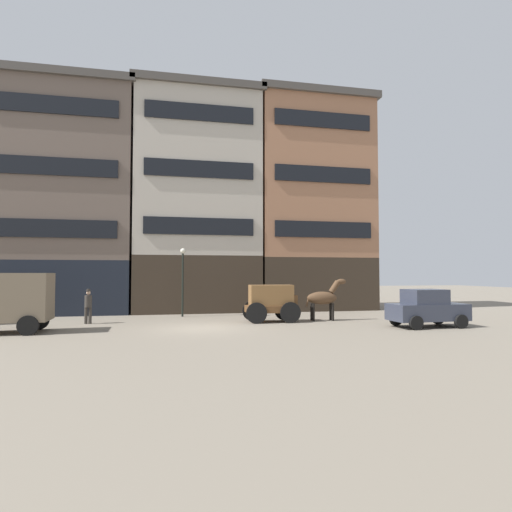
% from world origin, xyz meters
% --- Properties ---
extents(ground_plane, '(120.00, 120.00, 0.00)m').
position_xyz_m(ground_plane, '(0.00, 0.00, 0.00)').
color(ground_plane, slate).
extents(building_far_left, '(9.48, 5.63, 15.25)m').
position_xyz_m(building_far_left, '(-8.47, 9.49, 7.67)').
color(building_far_left, black).
rests_on(building_far_left, ground_plane).
extents(building_center_left, '(8.89, 5.63, 15.45)m').
position_xyz_m(building_center_left, '(0.36, 9.49, 7.77)').
color(building_center_left, '#33281E').
rests_on(building_center_left, ground_plane).
extents(building_center_right, '(8.75, 5.63, 15.64)m').
position_xyz_m(building_center_right, '(8.83, 9.49, 7.87)').
color(building_center_right, '#33281E').
rests_on(building_center_right, ground_plane).
extents(cargo_wagon, '(2.95, 1.60, 1.98)m').
position_xyz_m(cargo_wagon, '(3.90, 1.79, 1.15)').
color(cargo_wagon, brown).
rests_on(cargo_wagon, ground_plane).
extents(draft_horse, '(2.35, 0.66, 2.30)m').
position_xyz_m(draft_horse, '(6.85, 1.79, 1.27)').
color(draft_horse, '#513823').
rests_on(draft_horse, ground_plane).
extents(delivery_truck_near, '(4.43, 2.32, 2.62)m').
position_xyz_m(delivery_truck_near, '(-8.68, 0.00, 1.42)').
color(delivery_truck_near, maroon).
rests_on(delivery_truck_near, ground_plane).
extents(sedan_light, '(3.74, 1.94, 1.83)m').
position_xyz_m(sedan_light, '(10.76, -1.81, 0.91)').
color(sedan_light, '#333847').
rests_on(sedan_light, ground_plane).
extents(pedestrian_officer, '(0.49, 0.49, 1.79)m').
position_xyz_m(pedestrian_officer, '(-5.61, 2.90, 0.98)').
color(pedestrian_officer, '#38332D').
rests_on(pedestrian_officer, ground_plane).
extents(streetlamp_curbside, '(0.32, 0.32, 4.12)m').
position_xyz_m(streetlamp_curbside, '(-0.72, 5.53, 2.67)').
color(streetlamp_curbside, black).
rests_on(streetlamp_curbside, ground_plane).
extents(fire_hydrant_curbside, '(0.24, 0.24, 0.83)m').
position_xyz_m(fire_hydrant_curbside, '(3.79, 5.05, 0.43)').
color(fire_hydrant_curbside, maroon).
rests_on(fire_hydrant_curbside, ground_plane).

